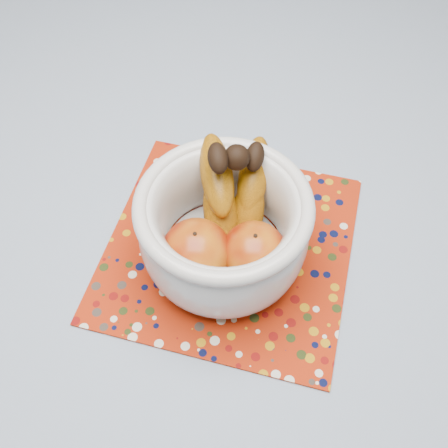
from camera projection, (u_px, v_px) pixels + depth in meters
name	position (u px, v px, depth m)	size (l,w,h in m)	color
table	(203.00, 230.00, 0.88)	(1.20, 1.20, 0.75)	brown
tablecloth	(201.00, 200.00, 0.82)	(1.32, 1.32, 0.01)	slate
placemat	(229.00, 247.00, 0.76)	(0.34, 0.34, 0.00)	#9A2008
fruit_bowl	(227.00, 222.00, 0.69)	(0.22, 0.24, 0.18)	silver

